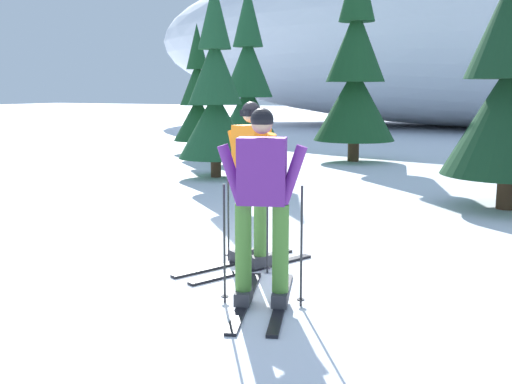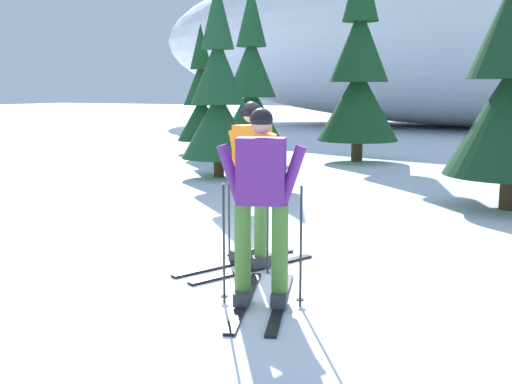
% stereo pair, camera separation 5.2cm
% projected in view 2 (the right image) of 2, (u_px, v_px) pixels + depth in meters
% --- Properties ---
extents(ground_plane, '(120.00, 120.00, 0.00)m').
position_uv_depth(ground_plane, '(226.00, 267.00, 6.96)').
color(ground_plane, white).
extents(skier_orange_jacket, '(1.06, 1.71, 1.83)m').
position_uv_depth(skier_orange_jacket, '(251.00, 181.00, 6.85)').
color(skier_orange_jacket, black).
rests_on(skier_orange_jacket, ground).
extents(skier_purple_jacket, '(0.95, 1.72, 1.80)m').
position_uv_depth(skier_purple_jacket, '(261.00, 204.00, 5.54)').
color(skier_purple_jacket, black).
rests_on(skier_purple_jacket, ground).
extents(pine_tree_far_left, '(1.50, 1.50, 3.89)m').
position_uv_depth(pine_tree_far_left, '(201.00, 100.00, 18.91)').
color(pine_tree_far_left, '#47301E').
rests_on(pine_tree_far_left, ground).
extents(pine_tree_left, '(1.79, 1.79, 4.63)m').
position_uv_depth(pine_tree_left, '(251.00, 90.00, 16.17)').
color(pine_tree_left, '#47301E').
rests_on(pine_tree_left, ground).
extents(pine_tree_center_left, '(1.66, 1.66, 4.30)m').
position_uv_depth(pine_tree_center_left, '(218.00, 96.00, 13.72)').
color(pine_tree_center_left, '#47301E').
rests_on(pine_tree_center_left, ground).
extents(pine_tree_center_right, '(2.20, 2.20, 5.68)m').
position_uv_depth(pine_tree_center_right, '(359.00, 73.00, 16.66)').
color(pine_tree_center_right, '#47301E').
rests_on(pine_tree_center_right, ground).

